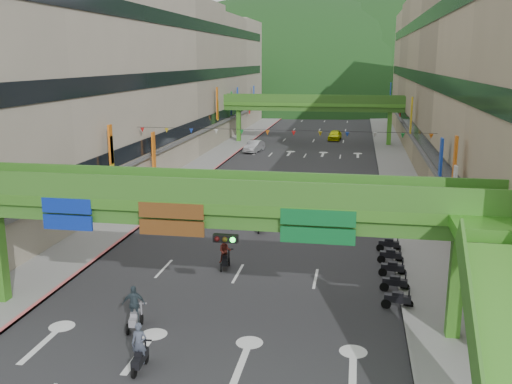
% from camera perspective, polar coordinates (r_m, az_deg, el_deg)
% --- Properties ---
extents(road_slab, '(18.00, 140.00, 0.02)m').
position_cam_1_polar(road_slab, '(69.81, 4.61, 3.10)').
color(road_slab, '#28282B').
rests_on(road_slab, ground).
extents(sidewalk_left, '(4.00, 140.00, 0.15)m').
position_cam_1_polar(sidewalk_left, '(71.66, -4.19, 3.42)').
color(sidewalk_left, gray).
rests_on(sidewalk_left, ground).
extents(sidewalk_right, '(4.00, 140.00, 0.15)m').
position_cam_1_polar(sidewalk_right, '(69.64, 13.67, 2.80)').
color(sidewalk_right, gray).
rests_on(sidewalk_right, ground).
extents(curb_left, '(0.20, 140.00, 0.18)m').
position_cam_1_polar(curb_left, '(71.22, -2.70, 3.39)').
color(curb_left, '#CC5959').
rests_on(curb_left, ground).
extents(curb_right, '(0.20, 140.00, 0.18)m').
position_cam_1_polar(curb_right, '(69.54, 12.11, 2.88)').
color(curb_right, gray).
rests_on(curb_right, ground).
extents(building_row_left, '(12.80, 95.00, 19.00)m').
position_cam_1_polar(building_row_left, '(73.06, -10.46, 10.83)').
color(building_row_left, '#9E937F').
rests_on(building_row_left, ground).
extents(building_row_right, '(12.80, 95.00, 19.00)m').
position_cam_1_polar(building_row_right, '(69.61, 20.72, 10.11)').
color(building_row_right, gray).
rests_on(building_row_right, ground).
extents(overpass_near, '(28.00, 12.27, 7.10)m').
position_cam_1_polar(overpass_near, '(25.43, -2.92, -2.72)').
color(overpass_near, '#4C9E2D').
rests_on(overpass_near, ground).
extents(overpass_far, '(28.00, 2.20, 7.10)m').
position_cam_1_polar(overpass_far, '(83.96, 5.69, 8.49)').
color(overpass_far, '#4C9E2D').
rests_on(overpass_far, ground).
extents(hill_left, '(168.00, 140.00, 112.00)m').
position_cam_1_polar(hill_left, '(180.14, 3.26, 9.27)').
color(hill_left, '#1C4419').
rests_on(hill_left, ground).
extents(hill_right, '(208.00, 176.00, 128.00)m').
position_cam_1_polar(hill_right, '(199.67, 15.60, 9.20)').
color(hill_right, '#1C4419').
rests_on(hill_right, ground).
extents(bunting_string, '(26.00, 0.36, 0.47)m').
position_cam_1_polar(bunting_string, '(49.26, 2.46, 5.92)').
color(bunting_string, black).
rests_on(bunting_string, ground).
extents(scooter_rider_near, '(0.64, 1.60, 2.04)m').
position_cam_1_polar(scooter_rider_near, '(23.88, -11.57, -15.12)').
color(scooter_rider_near, black).
rests_on(scooter_rider_near, ground).
extents(scooter_rider_mid, '(0.84, 1.59, 1.86)m').
position_cam_1_polar(scooter_rider_mid, '(33.92, -3.12, -6.15)').
color(scooter_rider_mid, black).
rests_on(scooter_rider_mid, ground).
extents(scooter_rider_left, '(1.12, 1.58, 2.14)m').
position_cam_1_polar(scooter_rider_left, '(27.14, -12.11, -11.23)').
color(scooter_rider_left, gray).
rests_on(scooter_rider_left, ground).
extents(scooter_rider_far, '(0.85, 1.60, 1.95)m').
position_cam_1_polar(scooter_rider_far, '(40.96, 0.50, -2.68)').
color(scooter_rider_far, maroon).
rests_on(scooter_rider_far, ground).
extents(parked_scooter_row, '(1.60, 9.40, 1.08)m').
position_cam_1_polar(parked_scooter_row, '(33.73, 13.51, -7.39)').
color(parked_scooter_row, black).
rests_on(parked_scooter_row, ground).
extents(car_silver, '(2.32, 4.84, 1.53)m').
position_cam_1_polar(car_silver, '(76.43, -0.19, 4.59)').
color(car_silver, '#B3B5BA').
rests_on(car_silver, ground).
extents(car_yellow, '(2.18, 4.63, 1.53)m').
position_cam_1_polar(car_yellow, '(88.60, 7.89, 5.65)').
color(car_yellow, '#F0F90A').
rests_on(car_yellow, ground).
extents(pedestrian_red, '(0.95, 0.76, 1.89)m').
position_cam_1_polar(pedestrian_red, '(42.79, 16.98, -2.62)').
color(pedestrian_red, '#B61F3A').
rests_on(pedestrian_red, ground).
extents(pedestrian_dark, '(1.06, 0.96, 1.73)m').
position_cam_1_polar(pedestrian_dark, '(48.27, 14.71, -0.81)').
color(pedestrian_dark, black).
rests_on(pedestrian_dark, ground).
extents(pedestrian_blue, '(0.85, 0.76, 1.54)m').
position_cam_1_polar(pedestrian_blue, '(47.05, 13.83, -1.23)').
color(pedestrian_blue, '#344158').
rests_on(pedestrian_blue, ground).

